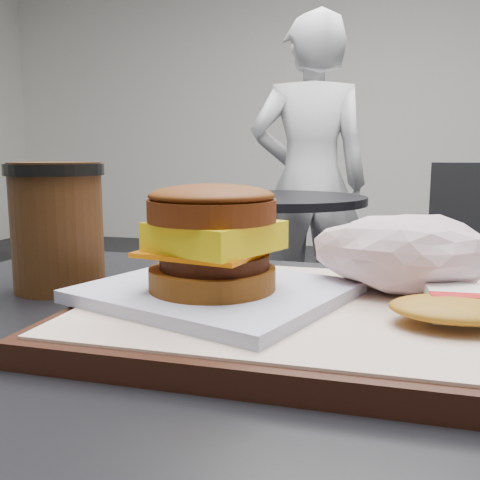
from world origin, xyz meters
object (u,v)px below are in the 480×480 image
Objects in this scene: hash_brown at (477,306)px; crumpled_wrapper at (403,252)px; serving_tray at (324,316)px; coffee_cup at (57,221)px; breakfast_sandwich at (214,251)px; neighbor_table at (274,247)px; patron at (310,183)px; neighbor_chair at (449,269)px.

crumpled_wrapper is (-0.05, 0.08, 0.02)m from hash_brown.
serving_tray is 2.98× the size of coffee_cup.
serving_tray is 0.28m from coffee_cup.
neighbor_table is (-0.29, 1.62, -0.28)m from breakfast_sandwich.
coffee_cup is at bearing -178.64° from crumpled_wrapper.
hash_brown is 0.16× the size of neighbor_table.
serving_tray is 0.10m from breakfast_sandwich.
hash_brown is 0.84× the size of crumpled_wrapper.
patron reaches higher than coffee_cup.
coffee_cup is 0.08× the size of patron.
neighbor_table is 0.85× the size of neighbor_chair.
neighbor_table is at bearing 103.22° from serving_tray.
hash_brown is 1.71m from neighbor_table.
crumpled_wrapper is at bearing 27.11° from breakfast_sandwich.
coffee_cup is (-0.33, -0.01, 0.02)m from crumpled_wrapper.
breakfast_sandwich is at bearing -19.61° from coffee_cup.
patron is (-0.23, 2.15, -0.06)m from breakfast_sandwich.
coffee_cup is 0.17× the size of neighbor_table.
serving_tray is at bearing 170.97° from hash_brown.
coffee_cup reaches higher than serving_tray.
breakfast_sandwich is at bearing -102.47° from neighbor_chair.
coffee_cup is at bearing -86.15° from neighbor_table.
breakfast_sandwich is 1.67m from neighbor_table.
serving_tray is at bearing 84.23° from patron.
neighbor_table is at bearing 175.07° from neighbor_chair.
patron reaches higher than breakfast_sandwich.
crumpled_wrapper is 1.63m from neighbor_table.
coffee_cup is (-0.27, 0.05, 0.06)m from serving_tray.
serving_tray is 3.09× the size of hash_brown.
neighbor_table is at bearing 106.61° from hash_brown.
breakfast_sandwich is 0.27× the size of neighbor_chair.
breakfast_sandwich is 1.91× the size of hash_brown.
hash_brown is 2.20m from patron.
hash_brown reaches higher than serving_tray.
crumpled_wrapper is 0.33m from coffee_cup.
coffee_cup is 1.58m from neighbor_table.
breakfast_sandwich is 0.15× the size of patron.
serving_tray is 1.62× the size of breakfast_sandwich.
coffee_cup is 1.62m from neighbor_chair.
breakfast_sandwich is 0.20m from coffee_cup.
patron is (-0.38, 2.08, -0.05)m from crumpled_wrapper.
crumpled_wrapper is 1.54m from neighbor_chair.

